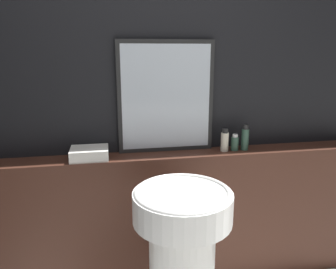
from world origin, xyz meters
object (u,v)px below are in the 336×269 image
pedestal_sink (182,257)px  mirror (166,97)px  shampoo_bottle (225,141)px  lotion_bottle (245,138)px  conditioner_bottle (235,143)px  towel_stack (89,153)px

pedestal_sink → mirror: (0.02, 0.55, 0.73)m
shampoo_bottle → lotion_bottle: lotion_bottle is taller
pedestal_sink → shampoo_bottle: 0.76m
conditioner_bottle → shampoo_bottle: bearing=-180.0°
conditioner_bottle → mirror: bearing=169.8°
towel_stack → shampoo_bottle: bearing=-0.0°
mirror → towel_stack: (-0.47, -0.08, -0.31)m
mirror → shampoo_bottle: bearing=-12.1°
shampoo_bottle → conditioner_bottle: (0.07, 0.00, -0.02)m
pedestal_sink → lotion_bottle: (0.51, 0.48, 0.47)m
mirror → towel_stack: size_ratio=3.12×
towel_stack → pedestal_sink: bearing=-46.6°
pedestal_sink → towel_stack: 0.78m
pedestal_sink → towel_stack: towel_stack is taller
pedestal_sink → towel_stack: (-0.45, 0.48, 0.43)m
mirror → shampoo_bottle: size_ratio=4.72×
shampoo_bottle → lotion_bottle: (0.13, 0.00, 0.01)m
lotion_bottle → pedestal_sink: bearing=-137.3°
pedestal_sink → mirror: size_ratio=1.27×
mirror → towel_stack: 0.57m
pedestal_sink → mirror: mirror is taller
towel_stack → lotion_bottle: lotion_bottle is taller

